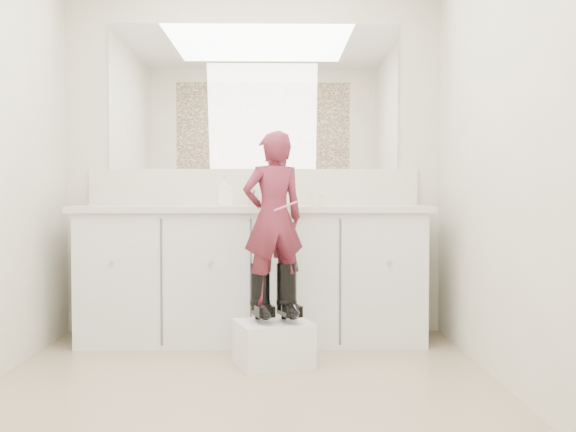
{
  "coord_description": "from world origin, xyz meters",
  "views": [
    {
      "loc": [
        0.16,
        -2.98,
        0.97
      ],
      "look_at": [
        0.23,
        0.79,
        0.84
      ],
      "focal_mm": 40.0,
      "sensor_mm": 36.0,
      "label": 1
    }
  ],
  "objects": [
    {
      "name": "floor",
      "position": [
        0.0,
        0.0,
        0.0
      ],
      "size": [
        3.0,
        3.0,
        0.0
      ],
      "primitive_type": "plane",
      "color": "#8C7E5C",
      "rests_on": "ground"
    },
    {
      "name": "wall_back",
      "position": [
        0.0,
        1.5,
        1.2
      ],
      "size": [
        2.6,
        0.0,
        2.6
      ],
      "primitive_type": "plane",
      "rotation": [
        1.57,
        0.0,
        0.0
      ],
      "color": "beige",
      "rests_on": "floor"
    },
    {
      "name": "wall_front",
      "position": [
        0.0,
        -1.5,
        1.2
      ],
      "size": [
        2.6,
        0.0,
        2.6
      ],
      "primitive_type": "plane",
      "rotation": [
        -1.57,
        0.0,
        0.0
      ],
      "color": "beige",
      "rests_on": "floor"
    },
    {
      "name": "wall_right",
      "position": [
        1.3,
        0.0,
        1.2
      ],
      "size": [
        0.0,
        3.0,
        3.0
      ],
      "primitive_type": "plane",
      "rotation": [
        1.57,
        0.0,
        -1.57
      ],
      "color": "beige",
      "rests_on": "floor"
    },
    {
      "name": "vanity_cabinet",
      "position": [
        0.0,
        1.23,
        0.42
      ],
      "size": [
        2.2,
        0.55,
        0.85
      ],
      "primitive_type": "cube",
      "color": "silver",
      "rests_on": "floor"
    },
    {
      "name": "countertop",
      "position": [
        0.0,
        1.21,
        0.87
      ],
      "size": [
        2.28,
        0.58,
        0.04
      ],
      "primitive_type": "cube",
      "color": "beige",
      "rests_on": "vanity_cabinet"
    },
    {
      "name": "backsplash",
      "position": [
        0.0,
        1.49,
        1.02
      ],
      "size": [
        2.28,
        0.03,
        0.25
      ],
      "primitive_type": "cube",
      "color": "beige",
      "rests_on": "countertop"
    },
    {
      "name": "mirror",
      "position": [
        0.0,
        1.49,
        1.64
      ],
      "size": [
        2.0,
        0.02,
        1.0
      ],
      "primitive_type": "cube",
      "color": "white",
      "rests_on": "wall_back"
    },
    {
      "name": "faucet",
      "position": [
        0.0,
        1.38,
        0.94
      ],
      "size": [
        0.08,
        0.08,
        0.1
      ],
      "primitive_type": "cylinder",
      "color": "silver",
      "rests_on": "countertop"
    },
    {
      "name": "cup",
      "position": [
        0.42,
        1.29,
        0.93
      ],
      "size": [
        0.09,
        0.09,
        0.08
      ],
      "primitive_type": "imported",
      "rotation": [
        0.0,
        0.0,
        0.06
      ],
      "color": "beige",
      "rests_on": "countertop"
    },
    {
      "name": "soap_bottle",
      "position": [
        -0.18,
        1.16,
        0.99
      ],
      "size": [
        0.11,
        0.11,
        0.2
      ],
      "primitive_type": "imported",
      "rotation": [
        0.0,
        0.0,
        0.29
      ],
      "color": "white",
      "rests_on": "countertop"
    },
    {
      "name": "step_stool",
      "position": [
        0.14,
        0.6,
        0.13
      ],
      "size": [
        0.48,
        0.44,
        0.25
      ],
      "primitive_type": "cube",
      "rotation": [
        0.0,
        0.0,
        0.33
      ],
      "color": "white",
      "rests_on": "floor"
    },
    {
      "name": "boot_left",
      "position": [
        0.06,
        0.62,
        0.41
      ],
      "size": [
        0.18,
        0.24,
        0.33
      ],
      "primitive_type": null,
      "rotation": [
        0.0,
        0.0,
        0.33
      ],
      "color": "black",
      "rests_on": "step_stool"
    },
    {
      "name": "boot_right",
      "position": [
        0.21,
        0.62,
        0.41
      ],
      "size": [
        0.18,
        0.24,
        0.33
      ],
      "primitive_type": null,
      "rotation": [
        0.0,
        0.0,
        0.33
      ],
      "color": "black",
      "rests_on": "step_stool"
    },
    {
      "name": "toddler",
      "position": [
        0.14,
        0.62,
        0.83
      ],
      "size": [
        0.41,
        0.33,
        0.97
      ],
      "primitive_type": "imported",
      "rotation": [
        0.0,
        0.0,
        3.47
      ],
      "color": "#9D304F",
      "rests_on": "step_stool"
    },
    {
      "name": "toothbrush",
      "position": [
        0.21,
        0.54,
        0.9
      ],
      "size": [
        0.13,
        0.06,
        0.06
      ],
      "primitive_type": "cylinder",
      "rotation": [
        0.0,
        1.22,
        0.33
      ],
      "color": "#E95A9F",
      "rests_on": "toddler"
    }
  ]
}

